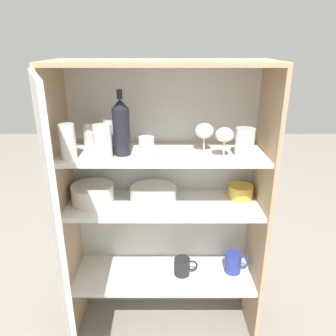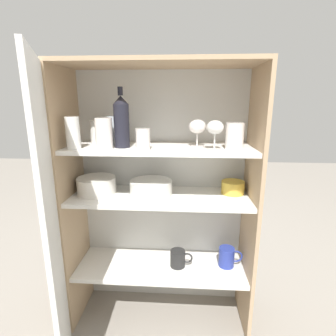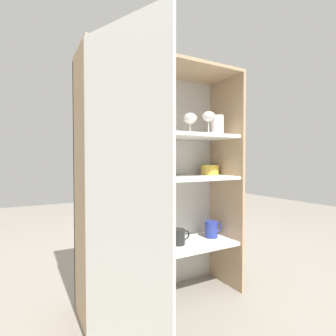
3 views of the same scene
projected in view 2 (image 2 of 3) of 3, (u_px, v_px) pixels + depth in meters
name	position (u px, v px, depth m)	size (l,w,h in m)	color
ground_plane	(158.00, 335.00, 1.34)	(8.00, 8.00, 0.00)	gray
cupboard_back_panel	(163.00, 193.00, 1.47)	(0.92, 0.02, 1.31)	silver
cupboard_side_left	(73.00, 202.00, 1.35)	(0.02, 0.33, 1.31)	tan
cupboard_side_right	(251.00, 206.00, 1.29)	(0.02, 0.33, 1.31)	tan
cupboard_top_panel	(159.00, 63.00, 1.15)	(0.92, 0.33, 0.02)	tan
shelf_board_lower	(161.00, 266.00, 1.41)	(0.88, 0.30, 0.02)	white
shelf_board_middle	(160.00, 197.00, 1.31)	(0.88, 0.30, 0.02)	white
shelf_board_upper	(160.00, 149.00, 1.25)	(0.88, 0.30, 0.02)	white
cupboard_door	(54.00, 240.00, 0.98)	(0.20, 0.42, 1.31)	silver
tumbler_glass_0	(73.00, 133.00, 1.17)	(0.06, 0.06, 0.14)	white
tumbler_glass_1	(114.00, 131.00, 1.27)	(0.07, 0.07, 0.14)	white
tumbler_glass_2	(104.00, 133.00, 1.17)	(0.08, 0.08, 0.14)	silver
tumbler_glass_3	(143.00, 139.00, 1.15)	(0.06, 0.06, 0.09)	silver
tumbler_glass_4	(235.00, 136.00, 1.16)	(0.08, 0.08, 0.12)	silver
tumbler_glass_5	(96.00, 132.00, 1.32)	(0.06, 0.06, 0.12)	white
wine_glass_0	(197.00, 128.00, 1.21)	(0.08, 0.08, 0.13)	silver
wine_glass_1	(215.00, 129.00, 1.13)	(0.07, 0.07, 0.13)	white
wine_bottle	(122.00, 122.00, 1.20)	(0.07, 0.07, 0.27)	black
plate_stack_white	(151.00, 187.00, 1.31)	(0.21, 0.21, 0.07)	silver
mixing_bowl_large	(97.00, 185.00, 1.33)	(0.19, 0.19, 0.08)	silver
serving_bowl_small	(233.00, 187.00, 1.33)	(0.12, 0.12, 0.06)	gold
coffee_mug_primary	(227.00, 257.00, 1.39)	(0.12, 0.08, 0.10)	#283893
coffee_mug_extra_1	(178.00, 258.00, 1.39)	(0.12, 0.08, 0.09)	black
serving_spoon	(138.00, 264.00, 1.40)	(0.21, 0.02, 0.01)	silver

